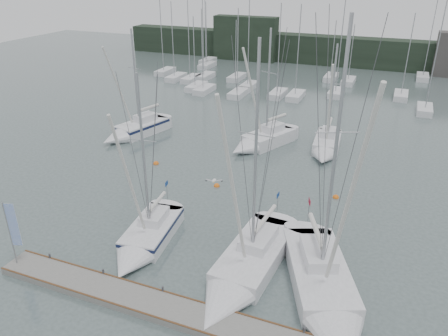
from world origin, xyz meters
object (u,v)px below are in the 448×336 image
Objects in this scene: sailboat_mid_b at (259,142)px; buoy_c at (156,164)px; sailboat_mid_c at (326,148)px; sailboat_mid_a at (133,131)px; buoy_b at (336,198)px; sailboat_near_center at (240,276)px; dock_banner at (12,228)px; sailboat_near_right at (327,300)px; buoy_a at (217,186)px; sailboat_near_left at (143,242)px.

buoy_c is at bearing -111.30° from sailboat_mid_b.
sailboat_mid_c is at bearing 30.73° from buoy_c.
buoy_b is at bearing 2.50° from sailboat_mid_a.
sailboat_near_center is 18.30m from buoy_c.
dock_banner reaches higher than buoy_c.
sailboat_near_center is 3.48× the size of dock_banner.
sailboat_near_right is 15.63m from buoy_a.
sailboat_near_right is at bearing -38.10° from sailboat_mid_b.
sailboat_near_center is at bearing 155.09° from sailboat_near_right.
dock_banner is at bearing -58.44° from sailboat_mid_a.
dock_banner is (-16.45, -16.33, 2.92)m from buoy_b.
sailboat_near_right is at bearing -83.18° from buoy_b.
sailboat_mid_b is 25.19m from dock_banner.
sailboat_near_right is 31.95× the size of buoy_a.
sailboat_near_right is 21.77m from sailboat_mid_c.
dock_banner is at bearing -160.01° from sailboat_near_center.
sailboat_near_right is 22.31m from buoy_c.
buoy_b is at bearing 74.10° from sailboat_near_right.
buoy_b is 23.37m from dock_banner.
sailboat_mid_b reaches higher than buoy_c.
buoy_b is 0.12× the size of dock_banner.
buoy_c reaches higher than buoy_b.
sailboat_mid_c reaches higher than buoy_b.
buoy_c is 16.80m from dock_banner.
sailboat_mid_c is 21.20× the size of buoy_c.
dock_banner is at bearing -115.23° from buoy_a.
sailboat_near_right is at bearing 1.56° from sailboat_near_center.
sailboat_mid_a is 23.66× the size of buoy_a.
buoy_b is (10.53, 11.79, -0.53)m from sailboat_near_left.
dock_banner is at bearing -123.80° from sailboat_mid_c.
sailboat_mid_b is at bearing 25.27° from sailboat_mid_a.
sailboat_mid_b is 1.12× the size of sailboat_mid_c.
sailboat_near_left is 0.99× the size of sailboat_mid_b.
sailboat_mid_b is (1.55, 19.41, 0.08)m from sailboat_near_left.
sailboat_near_right is at bearing -84.03° from sailboat_mid_c.
buoy_c is at bearing 109.75° from sailboat_near_left.
buoy_a and buoy_b have the same top height.
buoy_a is at bearing 77.57° from sailboat_near_left.
buoy_a is (-6.08, 10.78, -0.53)m from sailboat_near_center.
sailboat_near_center is at bearing -44.30° from buoy_c.
dock_banner is at bearing -82.73° from sailboat_mid_b.
sailboat_mid_c is (6.56, 1.04, -0.04)m from sailboat_mid_b.
buoy_c is (-7.02, 2.00, 0.00)m from buoy_a.
sailboat_mid_b reaches higher than buoy_b.
sailboat_mid_b is 6.64m from sailboat_mid_c.
buoy_a is (-11.13, 10.97, -0.59)m from sailboat_near_right.
sailboat_near_center is 13.68m from dock_banner.
dock_banner is (6.04, -21.75, 2.28)m from sailboat_mid_a.
sailboat_mid_b reaches higher than dock_banner.
buoy_a is at bearing -169.47° from buoy_b.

